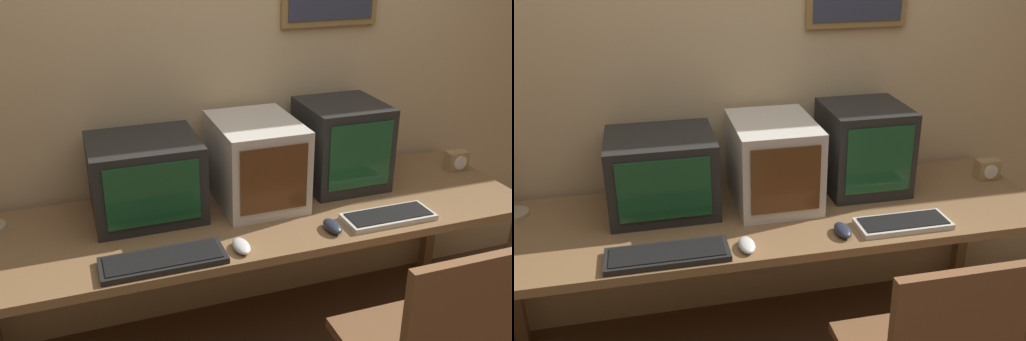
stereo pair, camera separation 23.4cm
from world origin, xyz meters
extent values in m
cube|color=#D1B284|center=(0.00, 1.32, 1.30)|extent=(8.00, 0.05, 2.60)
cube|color=olive|center=(0.00, 0.90, 0.70)|extent=(2.38, 0.72, 0.04)
cube|color=olive|center=(1.14, 1.21, 0.34)|extent=(0.06, 0.06, 0.69)
cube|color=black|center=(-0.43, 1.05, 0.89)|extent=(0.44, 0.38, 0.33)
cube|color=#194C28|center=(-0.43, 0.86, 0.89)|extent=(0.36, 0.01, 0.25)
cube|color=beige|center=(0.04, 1.03, 0.90)|extent=(0.35, 0.44, 0.36)
cube|color=#563319|center=(0.04, 0.80, 0.91)|extent=(0.28, 0.01, 0.28)
cube|color=black|center=(0.47, 1.07, 0.92)|extent=(0.36, 0.36, 0.39)
cube|color=#194C28|center=(0.47, 0.88, 0.92)|extent=(0.30, 0.01, 0.29)
cube|color=black|center=(-0.45, 0.64, 0.73)|extent=(0.45, 0.16, 0.02)
cube|color=black|center=(-0.45, 0.64, 0.75)|extent=(0.42, 0.13, 0.00)
cube|color=beige|center=(0.50, 0.66, 0.73)|extent=(0.38, 0.15, 0.02)
cube|color=black|center=(0.50, 0.66, 0.75)|extent=(0.35, 0.12, 0.00)
ellipsoid|color=silver|center=(-0.15, 0.63, 0.74)|extent=(0.06, 0.12, 0.03)
ellipsoid|color=#282D3D|center=(0.24, 0.65, 0.74)|extent=(0.06, 0.12, 0.04)
cube|color=#A38456|center=(1.09, 1.01, 0.77)|extent=(0.11, 0.06, 0.10)
cylinder|color=white|center=(1.09, 0.98, 0.77)|extent=(0.07, 0.01, 0.07)
cube|color=brown|center=(0.36, -0.01, 0.72)|extent=(0.43, 0.04, 0.48)
camera|label=1|loc=(-0.71, -1.13, 1.84)|focal=40.00mm
camera|label=2|loc=(-0.49, -1.19, 1.84)|focal=40.00mm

